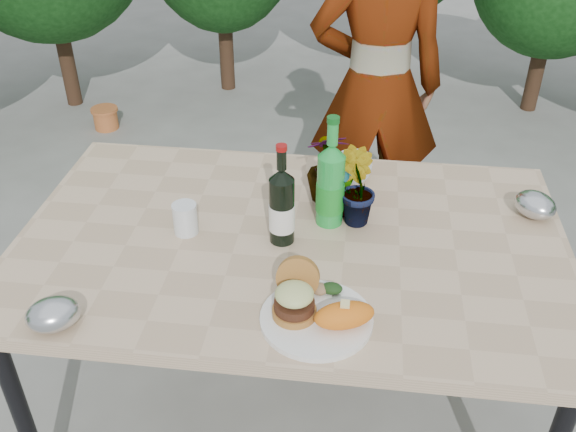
# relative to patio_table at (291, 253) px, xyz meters

# --- Properties ---
(ground) EXTENTS (80.00, 80.00, 0.00)m
(ground) POSITION_rel_patio_table_xyz_m (0.00, 0.00, -0.69)
(ground) COLOR slate
(ground) RESTS_ON ground
(patio_table) EXTENTS (1.60, 1.00, 0.75)m
(patio_table) POSITION_rel_patio_table_xyz_m (0.00, 0.00, 0.00)
(patio_table) COLOR tan
(patio_table) RESTS_ON ground
(dinner_plate) EXTENTS (0.28, 0.28, 0.01)m
(dinner_plate) POSITION_rel_patio_table_xyz_m (0.10, -0.34, 0.06)
(dinner_plate) COLOR white
(dinner_plate) RESTS_ON patio_table
(burger_stack) EXTENTS (0.11, 0.16, 0.11)m
(burger_stack) POSITION_rel_patio_table_xyz_m (0.05, -0.32, 0.12)
(burger_stack) COLOR #B7722D
(burger_stack) RESTS_ON dinner_plate
(sweet_potato) EXTENTS (0.17, 0.12, 0.06)m
(sweet_potato) POSITION_rel_patio_table_xyz_m (0.17, -0.36, 0.10)
(sweet_potato) COLOR orange
(sweet_potato) RESTS_ON dinner_plate
(grilled_veg) EXTENTS (0.08, 0.05, 0.03)m
(grilled_veg) POSITION_rel_patio_table_xyz_m (0.12, -0.25, 0.09)
(grilled_veg) COLOR olive
(grilled_veg) RESTS_ON dinner_plate
(wine_bottle) EXTENTS (0.07, 0.07, 0.31)m
(wine_bottle) POSITION_rel_patio_table_xyz_m (-0.03, -0.01, 0.17)
(wine_bottle) COLOR black
(wine_bottle) RESTS_ON patio_table
(sparkling_water) EXTENTS (0.08, 0.08, 0.35)m
(sparkling_water) POSITION_rel_patio_table_xyz_m (0.10, 0.10, 0.18)
(sparkling_water) COLOR green
(sparkling_water) RESTS_ON patio_table
(plastic_cup) EXTENTS (0.07, 0.07, 0.09)m
(plastic_cup) POSITION_rel_patio_table_xyz_m (-0.31, -0.01, 0.10)
(plastic_cup) COLOR silver
(plastic_cup) RESTS_ON patio_table
(seedling_left) EXTENTS (0.13, 0.14, 0.22)m
(seedling_left) POSITION_rel_patio_table_xyz_m (0.13, 0.14, 0.17)
(seedling_left) COLOR #225C1F
(seedling_left) RESTS_ON patio_table
(seedling_mid) EXTENTS (0.16, 0.16, 0.23)m
(seedling_mid) POSITION_rel_patio_table_xyz_m (0.17, 0.11, 0.17)
(seedling_mid) COLOR #22521C
(seedling_mid) RESTS_ON patio_table
(seedling_right) EXTENTS (0.17, 0.17, 0.24)m
(seedling_right) POSITION_rel_patio_table_xyz_m (0.09, 0.22, 0.18)
(seedling_right) COLOR #2B6021
(seedling_right) RESTS_ON patio_table
(blue_bowl) EXTENTS (0.14, 0.14, 0.09)m
(blue_bowl) POSITION_rel_patio_table_xyz_m (0.17, 0.34, 0.10)
(blue_bowl) COLOR silver
(blue_bowl) RESTS_ON patio_table
(foil_packet_left) EXTENTS (0.17, 0.16, 0.08)m
(foil_packet_left) POSITION_rel_patio_table_xyz_m (-0.53, -0.44, 0.10)
(foil_packet_left) COLOR #B8BABF
(foil_packet_left) RESTS_ON patio_table
(foil_packet_right) EXTENTS (0.17, 0.17, 0.08)m
(foil_packet_right) POSITION_rel_patio_table_xyz_m (0.72, 0.21, 0.10)
(foil_packet_right) COLOR #B9BBC0
(foil_packet_right) RESTS_ON patio_table
(person) EXTENTS (0.60, 0.42, 1.57)m
(person) POSITION_rel_patio_table_xyz_m (0.23, 1.06, 0.09)
(person) COLOR #9C6F4E
(person) RESTS_ON ground
(terracotta_pot) EXTENTS (0.17, 0.17, 0.14)m
(terracotta_pot) POSITION_rel_patio_table_xyz_m (-1.44, 2.06, -0.62)
(terracotta_pot) COLOR #C36632
(terracotta_pot) RESTS_ON ground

